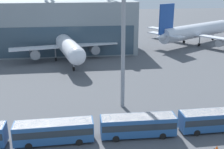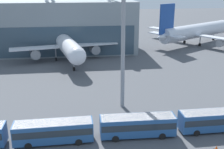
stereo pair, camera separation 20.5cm
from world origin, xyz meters
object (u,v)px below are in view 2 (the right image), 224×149
airliner_at_gate_far (66,44)px  floodlight_mast (123,9)px  shuttle_bus_3 (215,119)px  shuttle_bus_2 (138,125)px  airliner_parked_remote (194,31)px  traffic_cone_0 (216,148)px  shuttle_bus_1 (54,131)px

airliner_at_gate_far → floodlight_mast: floodlight_mast is taller
airliner_at_gate_far → shuttle_bus_3: (23.80, -44.08, -3.10)m
airliner_at_gate_far → shuttle_bus_2: 45.88m
airliner_parked_remote → shuttle_bus_3: airliner_parked_remote is taller
airliner_parked_remote → traffic_cone_0: 70.84m
shuttle_bus_1 → traffic_cone_0: 22.64m
shuttle_bus_1 → shuttle_bus_3: same height
airliner_at_gate_far → traffic_cone_0: size_ratio=49.33×
airliner_at_gate_far → shuttle_bus_2: bearing=2.8°
airliner_at_gate_far → airliner_parked_remote: 48.93m
traffic_cone_0 → shuttle_bus_3: bearing=66.7°
shuttle_bus_2 → airliner_parked_remote: bearing=62.1°
shuttle_bus_3 → traffic_cone_0: size_ratio=16.49×
airliner_parked_remote → shuttle_bus_1: size_ratio=3.37×
shuttle_bus_2 → shuttle_bus_3: (12.15, 0.18, 0.00)m
floodlight_mast → shuttle_bus_1: bearing=-136.6°
airliner_parked_remote → shuttle_bus_1: bearing=-158.9°
shuttle_bus_3 → floodlight_mast: bearing=139.6°
shuttle_bus_1 → shuttle_bus_2: same height
airliner_parked_remote → floodlight_mast: size_ratio=1.25×
airliner_at_gate_far → airliner_parked_remote: airliner_parked_remote is taller
shuttle_bus_3 → floodlight_mast: 22.76m
airliner_at_gate_far → shuttle_bus_3: airliner_at_gate_far is taller
shuttle_bus_1 → traffic_cone_0: shuttle_bus_1 is taller
shuttle_bus_3 → floodlight_mast: size_ratio=0.37×
shuttle_bus_3 → traffic_cone_0: 5.81m
airliner_parked_remote → shuttle_bus_2: size_ratio=3.37×
shuttle_bus_1 → traffic_cone_0: size_ratio=16.52×
airliner_parked_remote → traffic_cone_0: bearing=-142.0°
traffic_cone_0 → airliner_at_gate_far: bearing=113.7°
airliner_parked_remote → floodlight_mast: 62.73m
shuttle_bus_2 → traffic_cone_0: size_ratio=16.53×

